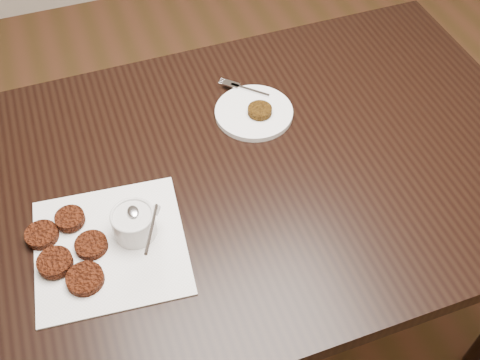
# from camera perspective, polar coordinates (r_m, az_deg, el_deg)

# --- Properties ---
(floor) EXTENTS (4.00, 4.00, 0.00)m
(floor) POSITION_cam_1_polar(r_m,az_deg,el_deg) (1.88, 2.14, -14.61)
(floor) COLOR brown
(floor) RESTS_ON ground
(table) EXTENTS (1.36, 0.87, 0.75)m
(table) POSITION_cam_1_polar(r_m,az_deg,el_deg) (1.56, 0.74, -7.80)
(table) COLOR black
(table) RESTS_ON floor
(napkin) EXTENTS (0.32, 0.32, 0.00)m
(napkin) POSITION_cam_1_polar(r_m,az_deg,el_deg) (1.16, -12.63, -6.38)
(napkin) COLOR white
(napkin) RESTS_ON table
(sauce_ramekin) EXTENTS (0.15, 0.15, 0.12)m
(sauce_ramekin) POSITION_cam_1_polar(r_m,az_deg,el_deg) (1.12, -10.61, -3.31)
(sauce_ramekin) COLOR silver
(sauce_ramekin) RESTS_ON napkin
(patty_cluster) EXTENTS (0.28, 0.28, 0.02)m
(patty_cluster) POSITION_cam_1_polar(r_m,az_deg,el_deg) (1.16, -16.12, -6.35)
(patty_cluster) COLOR #551E0B
(patty_cluster) RESTS_ON napkin
(plate_with_patty) EXTENTS (0.26, 0.26, 0.03)m
(plate_with_patty) POSITION_cam_1_polar(r_m,az_deg,el_deg) (1.37, 1.38, 6.86)
(plate_with_patty) COLOR white
(plate_with_patty) RESTS_ON table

